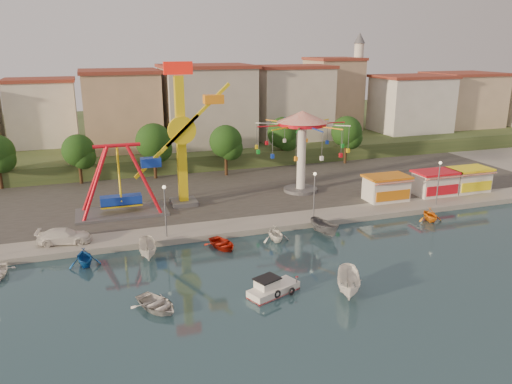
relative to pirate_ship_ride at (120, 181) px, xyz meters
name	(u,v)px	position (x,y,z in m)	size (l,w,h in m)	color
ground	(291,288)	(11.68, -21.56, -4.39)	(200.00, 200.00, 0.00)	#15323C
quay_deck	(169,144)	(11.68, 40.44, -4.09)	(200.00, 100.00, 0.60)	#9E998E
asphalt_pad	(206,185)	(11.68, 8.44, -3.79)	(90.00, 28.00, 0.01)	#4C4944
hill_terrace	(164,134)	(11.68, 45.44, -2.89)	(200.00, 60.00, 3.00)	#384C26
pirate_ship_ride	(120,181)	(0.00, 0.00, 0.00)	(10.00, 5.00, 8.00)	#59595E
kamikaze_tower	(185,139)	(7.64, 0.95, 4.04)	(7.63, 3.10, 16.50)	#59595E
wave_swinger	(302,133)	(22.64, 1.79, 3.80)	(11.60, 11.60, 10.40)	#59595E
booth_left	(386,188)	(30.97, -5.07, -2.23)	(5.40, 3.78, 3.08)	white
booth_mid	(435,183)	(38.04, -5.07, -2.23)	(5.40, 3.78, 3.08)	white
booth_right	(468,179)	(43.22, -5.07, -2.23)	(5.40, 3.78, 3.08)	white
lamp_post_1	(165,213)	(3.68, -8.56, -1.29)	(0.14, 0.14, 5.00)	#59595E
lamp_post_2	(314,197)	(19.68, -8.56, -1.29)	(0.14, 0.14, 5.00)	#59595E
lamp_post_3	(438,184)	(35.68, -8.56, -1.29)	(0.14, 0.14, 5.00)	#59595E
tree_1	(78,151)	(-4.32, 14.68, 0.81)	(4.35, 4.35, 6.80)	#382314
tree_2	(154,141)	(5.68, 14.25, 1.52)	(5.02, 5.02, 7.85)	#382314
tree_3	(226,142)	(15.68, 12.80, 1.16)	(4.68, 4.68, 7.32)	#382314
tree_4	(283,133)	(25.68, 15.79, 1.35)	(4.86, 4.86, 7.60)	#382314
tree_5	(347,132)	(35.68, 13.98, 1.31)	(4.83, 4.83, 7.54)	#382314
building_1	(42,121)	(-9.65, 29.82, 2.92)	(12.33, 9.01, 8.63)	silver
building_2	(126,109)	(3.50, 30.40, 4.22)	(11.95, 9.28, 11.23)	tan
building_3	(212,114)	(17.29, 27.24, 3.20)	(12.59, 10.50, 9.20)	beige
building_4	(279,108)	(30.75, 30.64, 3.22)	(10.75, 9.23, 9.24)	beige
building_5	(349,101)	(44.05, 28.77, 4.21)	(12.77, 10.96, 11.21)	tan
building_6	(408,97)	(55.83, 27.21, 4.78)	(8.23, 8.98, 12.36)	silver
building_7	(442,101)	(67.71, 32.15, 2.99)	(11.59, 10.93, 8.76)	beige
minaret	(357,78)	(47.68, 32.44, 8.15)	(2.80, 2.80, 18.00)	silver
cabin_motorboat	(272,289)	(9.90, -21.96, -3.99)	(4.61, 3.14, 1.52)	white
rowboat_a	(157,304)	(0.91, -21.48, -3.98)	(2.86, 4.00, 0.83)	silver
skiff	(349,283)	(15.60, -23.93, -3.48)	(1.79, 4.75, 1.83)	white
van	(64,236)	(-5.87, -7.15, -3.07)	(2.02, 4.96, 1.44)	white
moored_boat_1	(84,257)	(-4.11, -11.76, -3.56)	(2.72, 3.15, 1.66)	#124EA1
moored_boat_2	(148,249)	(1.46, -11.76, -3.58)	(1.58, 4.19, 1.62)	silver
moored_boat_3	(222,244)	(8.55, -11.76, -4.00)	(2.71, 3.80, 0.79)	#B71E0E
moored_boat_4	(276,233)	(14.05, -11.76, -3.59)	(2.63, 3.05, 1.60)	white
moored_boat_5	(325,227)	(19.45, -11.76, -3.60)	(1.54, 4.09, 1.58)	#57575C
moored_boat_7	(430,214)	(32.42, -11.76, -3.62)	(2.54, 2.94, 1.55)	orange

